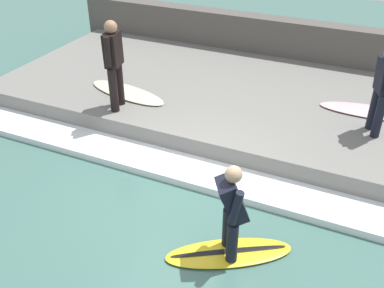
{
  "coord_description": "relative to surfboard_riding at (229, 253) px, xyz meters",
  "views": [
    {
      "loc": [
        -4.81,
        -2.5,
        4.44
      ],
      "look_at": [
        0.63,
        0.0,
        0.7
      ],
      "focal_mm": 42.0,
      "sensor_mm": 36.0,
      "label": 1
    }
  ],
  "objects": [
    {
      "name": "surfer_waiting_near",
      "position": [
        3.39,
        -1.39,
        1.28
      ],
      "size": [
        0.5,
        0.37,
        1.56
      ],
      "color": "black",
      "rests_on": "concrete_ledge"
    },
    {
      "name": "back_wall",
      "position": [
        6.49,
        1.15,
        0.62
      ],
      "size": [
        0.5,
        10.97,
        1.3
      ],
      "primitive_type": "cube",
      "color": "#544F49",
      "rests_on": "ground_plane"
    },
    {
      "name": "surfboard_waiting_near",
      "position": [
        4.14,
        -1.37,
        0.43
      ],
      "size": [
        0.73,
        2.09,
        0.06
      ],
      "color": "beige",
      "rests_on": "concrete_ledge"
    },
    {
      "name": "surfboard_riding",
      "position": [
        0.0,
        0.0,
        0.0
      ],
      "size": [
        1.35,
        1.73,
        0.07
      ],
      "color": "yellow",
      "rests_on": "ground_plane"
    },
    {
      "name": "concrete_ledge",
      "position": [
        4.04,
        1.15,
        0.19
      ],
      "size": [
        4.4,
        10.45,
        0.43
      ],
      "primitive_type": "cube",
      "color": "slate",
      "rests_on": "ground_plane"
    },
    {
      "name": "ground_plane",
      "position": [
        0.69,
        1.15,
        -0.03
      ],
      "size": [
        28.0,
        28.0,
        0.0
      ],
      "primitive_type": "plane",
      "color": "#426B60"
    },
    {
      "name": "surfer_waiting_far",
      "position": [
        2.34,
        3.19,
        1.36
      ],
      "size": [
        0.56,
        0.32,
        1.7
      ],
      "color": "black",
      "rests_on": "concrete_ledge"
    },
    {
      "name": "wave_foam_crest",
      "position": [
        1.45,
        1.15,
        0.03
      ],
      "size": [
        0.77,
        9.93,
        0.12
      ],
      "primitive_type": "cube",
      "color": "white",
      "rests_on": "ground_plane"
    },
    {
      "name": "surfboard_waiting_far",
      "position": [
        2.93,
        3.35,
        0.43
      ],
      "size": [
        0.95,
        1.97,
        0.06
      ],
      "color": "beige",
      "rests_on": "concrete_ledge"
    },
    {
      "name": "surfer_riding",
      "position": [
        -0.0,
        0.0,
        0.79
      ],
      "size": [
        0.52,
        0.54,
        1.37
      ],
      "color": "black",
      "rests_on": "surfboard_riding"
    }
  ]
}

